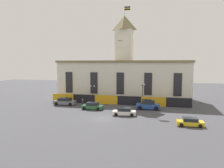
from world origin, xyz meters
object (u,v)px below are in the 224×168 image
at_px(pedestrian, 83,102).
at_px(car_white_taxi, 124,112).
at_px(street_lamp_left, 93,90).
at_px(car_blue_van, 148,105).
at_px(street_lamp_center, 143,90).
at_px(car_yellow_coupe, 190,122).
at_px(car_gray_pickup, 65,102).
at_px(car_green_wagon, 92,106).

bearing_deg(pedestrian, car_white_taxi, 157.80).
xyz_separation_m(street_lamp_left, car_blue_van, (14.51, -4.93, -2.37)).
xyz_separation_m(street_lamp_center, car_blue_van, (1.70, -4.93, -2.80)).
bearing_deg(street_lamp_left, street_lamp_center, 0.00).
distance_m(car_white_taxi, pedestrian, 12.65).
distance_m(street_lamp_left, pedestrian, 5.92).
height_order(car_yellow_coupe, car_gray_pickup, car_gray_pickup).
bearing_deg(car_blue_van, pedestrian, -0.43).
distance_m(street_lamp_left, car_yellow_coupe, 27.51).
xyz_separation_m(street_lamp_center, pedestrian, (-13.51, -5.39, -2.77)).
xyz_separation_m(car_yellow_coupe, car_blue_van, (-7.54, 11.30, 0.34)).
height_order(car_blue_van, pedestrian, car_blue_van).
xyz_separation_m(street_lamp_center, car_yellow_coupe, (9.24, -16.23, -3.14)).
bearing_deg(car_green_wagon, pedestrian, -35.40).
bearing_deg(street_lamp_center, car_green_wagon, -143.06).
distance_m(car_green_wagon, pedestrian, 3.99).
height_order(car_gray_pickup, car_blue_van, car_blue_van).
relative_size(car_gray_pickup, pedestrian, 2.92).
bearing_deg(car_green_wagon, car_yellow_coupe, 157.25).
bearing_deg(car_white_taxi, street_lamp_left, 125.12).
distance_m(street_lamp_left, car_green_wagon, 8.55).
height_order(street_lamp_left, street_lamp_center, street_lamp_center).
xyz_separation_m(car_yellow_coupe, car_gray_pickup, (-27.75, 11.90, 0.18)).
xyz_separation_m(car_green_wagon, pedestrian, (-3.22, 2.35, 0.28)).
xyz_separation_m(car_blue_van, pedestrian, (-15.21, -0.46, 0.03)).
bearing_deg(car_white_taxi, car_green_wagon, 147.20).
bearing_deg(car_gray_pickup, street_lamp_center, 12.21).
height_order(car_white_taxi, car_blue_van, car_blue_van).
height_order(car_white_taxi, pedestrian, pedestrian).
bearing_deg(car_yellow_coupe, car_gray_pickup, 155.18).
relative_size(street_lamp_left, street_lamp_center, 0.87).
relative_size(street_lamp_left, car_green_wagon, 0.98).
bearing_deg(car_blue_van, street_lamp_left, -20.94).
bearing_deg(car_gray_pickup, car_yellow_coupe, -24.17).
height_order(street_lamp_center, car_white_taxi, street_lamp_center).
xyz_separation_m(car_white_taxi, car_gray_pickup, (-16.02, 7.26, 0.12)).
xyz_separation_m(street_lamp_left, car_green_wagon, (2.51, -7.74, -2.61)).
xyz_separation_m(car_white_taxi, car_green_wagon, (-7.81, 3.85, 0.02)).
xyz_separation_m(street_lamp_left, pedestrian, (-0.70, -5.39, -2.34)).
distance_m(street_lamp_center, car_blue_van, 5.92).
bearing_deg(street_lamp_left, car_yellow_coupe, -36.36).
height_order(street_lamp_center, car_blue_van, street_lamp_center).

